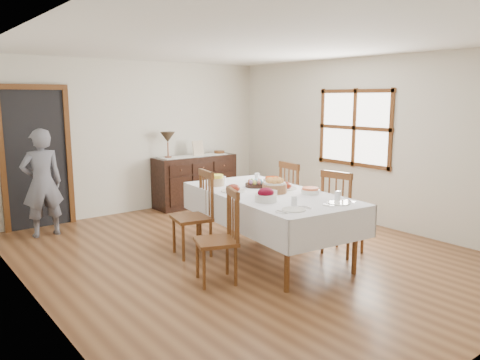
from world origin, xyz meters
TOP-DOWN VIEW (x-y plane):
  - ground at (0.00, 0.00)m, footprint 6.00×6.00m
  - room_shell at (-0.15, 0.42)m, footprint 5.02×6.02m
  - dining_table at (0.19, -0.24)m, footprint 1.47×2.51m
  - chair_left_near at (-0.77, -0.55)m, footprint 0.55×0.55m
  - chair_left_far at (-0.49, 0.38)m, footprint 0.53×0.53m
  - chair_right_near at (0.96, -0.76)m, footprint 0.52×0.52m
  - chair_right_far at (1.04, 0.13)m, footprint 0.50×0.50m
  - sideboard at (0.98, 2.72)m, footprint 1.54×0.56m
  - person at (-1.79, 2.41)m, footprint 0.53×0.35m
  - bread_basket at (0.24, -0.29)m, footprint 0.30×0.30m
  - egg_basket at (0.29, 0.15)m, footprint 0.27×0.27m
  - ham_platter_a at (-0.13, 0.08)m, footprint 0.30×0.30m
  - ham_platter_b at (0.50, -0.20)m, footprint 0.30×0.30m
  - beet_bowl at (-0.17, -0.60)m, footprint 0.26×0.26m
  - carrot_bowl at (0.61, 0.17)m, footprint 0.23×0.23m
  - pineapple_bowl at (-0.07, 0.54)m, footprint 0.22×0.22m
  - casserole_dish at (0.53, -0.61)m, footprint 0.22×0.22m
  - butter_dish at (0.06, -0.41)m, footprint 0.15×0.10m
  - setting_left at (-0.17, -1.04)m, footprint 0.43×0.31m
  - setting_right at (0.44, -1.13)m, footprint 0.43×0.31m
  - glass_far_a at (0.09, 0.58)m, footprint 0.07×0.07m
  - glass_far_b at (0.65, 0.54)m, footprint 0.07×0.07m
  - runner at (0.96, 2.71)m, footprint 1.30×0.35m
  - table_lamp at (0.45, 2.75)m, footprint 0.26×0.26m
  - picture_frame at (1.04, 2.69)m, footprint 0.22×0.08m
  - deco_bowl at (1.54, 2.73)m, footprint 0.20×0.20m

SIDE VIEW (x-z plane):
  - ground at x=0.00m, z-range 0.00..0.00m
  - sideboard at x=0.98m, z-range 0.00..0.92m
  - chair_left_near at x=-0.77m, z-range 0.01..1.02m
  - chair_left_far at x=-0.49m, z-range 0.01..1.08m
  - chair_right_far at x=1.04m, z-range 0.01..1.10m
  - chair_right_near at x=0.96m, z-range 0.01..1.10m
  - dining_table at x=0.19m, z-range 0.31..1.14m
  - person at x=-1.79m, z-range 0.00..1.66m
  - setting_left at x=-0.17m, z-range 0.79..0.89m
  - setting_right at x=0.44m, z-range 0.79..0.89m
  - ham_platter_a at x=-0.13m, z-range 0.79..0.91m
  - ham_platter_b at x=0.50m, z-range 0.79..0.91m
  - butter_dish at x=0.06m, z-range 0.82..0.89m
  - egg_basket at x=0.29m, z-range 0.80..0.91m
  - casserole_dish at x=0.53m, z-range 0.82..0.90m
  - carrot_bowl at x=0.61m, z-range 0.82..0.91m
  - glass_far_b at x=0.65m, z-range 0.82..0.92m
  - glass_far_a at x=0.09m, z-range 0.82..0.92m
  - beet_bowl at x=-0.17m, z-range 0.81..0.97m
  - pineapple_bowl at x=-0.07m, z-range 0.82..0.96m
  - bread_basket at x=0.24m, z-range 0.81..1.00m
  - runner at x=0.96m, z-range 0.92..0.93m
  - deco_bowl at x=1.54m, z-range 0.92..0.98m
  - picture_frame at x=1.04m, z-range 0.92..1.20m
  - table_lamp at x=0.45m, z-range 1.05..1.51m
  - room_shell at x=-0.15m, z-range 0.32..2.97m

